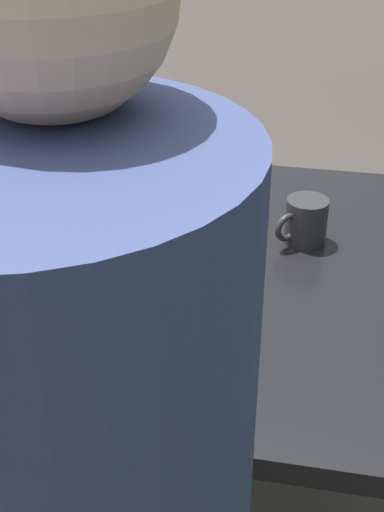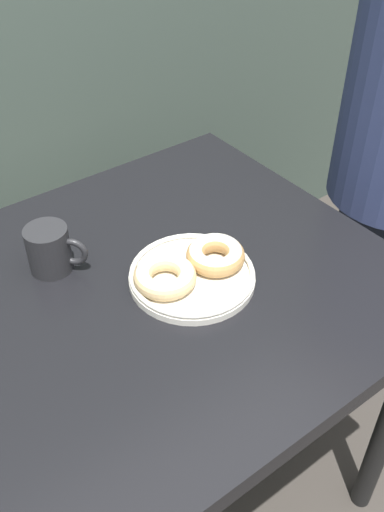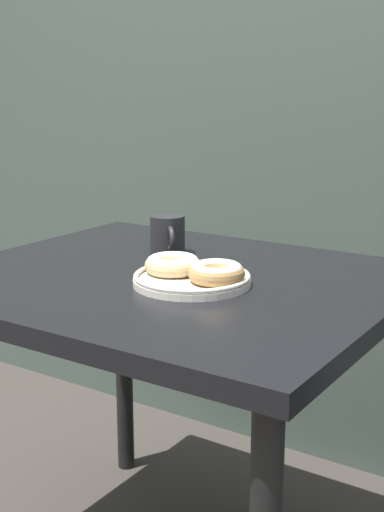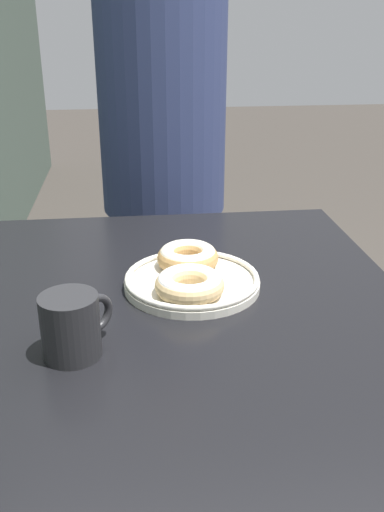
# 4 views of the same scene
# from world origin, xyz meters

# --- Properties ---
(ground_plane) EXTENTS (14.00, 14.00, 0.00)m
(ground_plane) POSITION_xyz_m (0.00, 0.00, 0.00)
(ground_plane) COLOR #38332D
(dining_table) EXTENTS (0.95, 0.81, 0.75)m
(dining_table) POSITION_xyz_m (0.00, 0.38, 0.66)
(dining_table) COLOR black
(dining_table) RESTS_ON ground_plane
(donut_plate) EXTENTS (0.26, 0.24, 0.05)m
(donut_plate) POSITION_xyz_m (0.08, 0.35, 0.77)
(donut_plate) COLOR silver
(donut_plate) RESTS_ON dining_table
(coffee_mug) EXTENTS (0.10, 0.10, 0.09)m
(coffee_mug) POSITION_xyz_m (-0.11, 0.53, 0.80)
(coffee_mug) COLOR #232326
(coffee_mug) RESTS_ON dining_table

